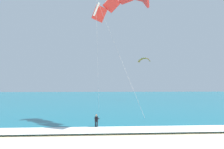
% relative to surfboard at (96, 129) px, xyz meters
% --- Properties ---
extents(sea, '(200.00, 120.00, 0.20)m').
position_rel_surfboard_xyz_m(sea, '(-0.11, 57.55, 0.07)').
color(sea, '#146075').
rests_on(sea, ground).
extents(surf_foam, '(200.00, 3.07, 0.04)m').
position_rel_surfboard_xyz_m(surf_foam, '(-0.11, -1.45, 0.19)').
color(surf_foam, white).
rests_on(surf_foam, sea).
extents(surfboard, '(0.87, 1.47, 0.09)m').
position_rel_surfboard_xyz_m(surfboard, '(0.00, 0.00, 0.00)').
color(surfboard, '#E04C38').
rests_on(surfboard, ground).
extents(kitesurfer, '(0.63, 0.63, 1.69)m').
position_rel_surfboard_xyz_m(kitesurfer, '(0.01, 0.02, 0.91)').
color(kitesurfer, black).
rests_on(kitesurfer, ground).
extents(kite_primary, '(7.48, 7.78, 17.08)m').
position_rel_surfboard_xyz_m(kite_primary, '(3.38, 3.20, 16.74)').
color(kite_primary, red).
extents(kite_distant, '(3.85, 2.76, 1.56)m').
position_rel_surfboard_xyz_m(kite_distant, '(15.03, 39.76, 13.63)').
color(kite_distant, orange).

